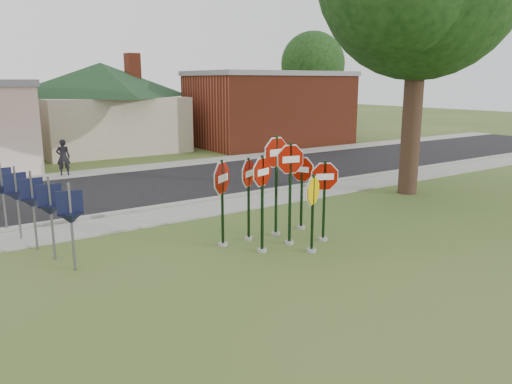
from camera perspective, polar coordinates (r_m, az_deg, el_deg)
ground at (r=12.09m, az=7.15°, el=-7.53°), size 120.00×120.00×0.00m
sidewalk_near at (r=16.41m, az=-5.64°, el=-1.98°), size 60.00×1.60×0.06m
road at (r=20.37m, az=-11.76°, el=0.66°), size 60.00×7.00×0.04m
sidewalk_far at (r=24.33m, az=-15.70°, el=2.40°), size 60.00×1.60×0.06m
curb at (r=17.25m, az=-7.25°, el=-1.15°), size 60.00×0.20×0.14m
stop_sign_center at (r=12.61m, az=3.93°, el=1.44°), size 1.02×0.24×2.74m
stop_sign_yellow at (r=12.17m, az=6.50°, el=-1.51°), size 0.90×0.45×2.04m
stop_sign_left at (r=12.02m, az=0.72°, el=0.05°), size 0.93×0.35×2.51m
stop_sign_right at (r=13.06m, az=7.81°, el=0.11°), size 0.92×0.46×2.24m
stop_sign_back_right at (r=13.32m, az=2.34°, el=2.53°), size 1.12×0.24×2.85m
stop_sign_back_left at (r=12.99m, az=-0.85°, el=0.38°), size 0.86×0.55×2.31m
stop_sign_far_right at (r=14.05m, az=5.26°, el=0.98°), size 0.40×0.90×2.22m
stop_sign_far_left at (r=12.51m, az=-3.89°, el=0.11°), size 0.97×0.65×2.35m
route_sign_row at (r=13.46m, az=-24.15°, el=-1.05°), size 1.43×4.63×2.00m
building_house at (r=31.93m, az=-17.21°, el=11.16°), size 11.60×11.60×6.20m
building_brick at (r=33.36m, az=1.67°, el=9.60°), size 10.20×6.20×4.75m
bg_tree_right at (r=45.44m, az=6.50°, el=14.33°), size 5.60×5.60×8.40m
pedestrian at (r=23.54m, az=-21.17°, el=3.73°), size 0.64×0.48×1.59m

